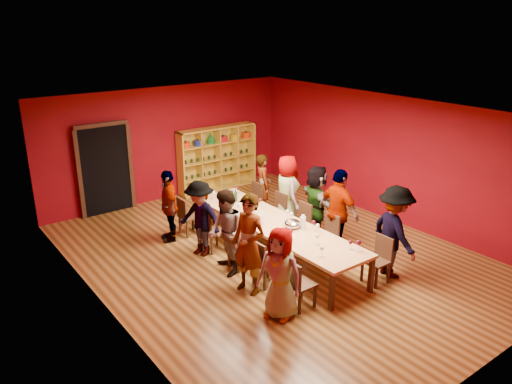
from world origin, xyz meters
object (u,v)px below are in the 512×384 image
chair_person_left_2 (238,246)px  wine_bottle (236,197)px  person_left_3 (200,218)px  chair_person_right_4 (254,199)px  person_left_0 (280,273)px  shelving_unit (217,155)px  chair_person_right_3 (277,210)px  person_right_3 (287,192)px  person_right_4 (263,185)px  person_left_2 (226,233)px  chair_person_right_2 (301,221)px  person_right_0 (394,232)px  chair_person_left_3 (211,229)px  chair_person_right_1 (328,233)px  tasting_table (274,225)px  chair_person_right_0 (379,257)px  chair_person_left_4 (186,214)px  chair_person_left_0 (297,282)px  person_left_1 (249,244)px  person_right_2 (317,202)px  spittoon_bowl (292,224)px  person_left_4 (169,206)px  chair_person_left_1 (263,261)px

chair_person_left_2 → wine_bottle: size_ratio=2.91×
person_left_3 → chair_person_right_4: bearing=95.5°
person_left_0 → shelving_unit: bearing=132.6°
chair_person_left_2 → chair_person_right_3: (1.82, 1.01, 0.00)m
person_left_3 → chair_person_right_3: (2.07, 0.03, -0.31)m
person_right_3 → person_right_4: person_right_3 is taller
person_left_2 → chair_person_right_2: 2.12m
person_right_0 → chair_person_right_3: (-0.37, 2.98, -0.40)m
chair_person_left_3 → chair_person_right_1: bearing=-41.6°
person_right_4 → person_right_0: bearing=-156.7°
shelving_unit → person_right_0: 6.30m
tasting_table → person_left_3: bearing=140.2°
person_left_0 → chair_person_right_0: 2.24m
chair_person_left_4 → person_right_4: person_right_4 is taller
chair_person_left_2 → chair_person_left_3: (0.00, 0.98, 0.00)m
chair_person_left_4 → chair_person_right_2: size_ratio=1.00×
tasting_table → chair_person_left_0: chair_person_left_0 is taller
person_left_1 → person_right_2: (2.57, 1.00, -0.09)m
person_right_3 → person_right_2: bearing=-152.1°
person_left_1 → person_right_4: person_left_1 is taller
person_right_0 → chair_person_right_2: 2.22m
shelving_unit → person_left_2: size_ratio=1.43×
tasting_table → wine_bottle: (0.07, 1.45, 0.17)m
person_left_3 → spittoon_bowl: person_left_3 is taller
chair_person_right_4 → person_left_4: bearing=178.1°
wine_bottle → person_right_2: bearing=-45.2°
person_left_0 → chair_person_right_2: size_ratio=1.77×
tasting_table → person_left_1: (-1.23, -0.83, 0.22)m
chair_person_left_2 → person_left_0: bearing=-102.5°
person_left_0 → chair_person_right_1: (2.21, 1.12, -0.29)m
chair_person_right_1 → person_right_2: (0.43, 0.82, 0.34)m
chair_person_right_0 → tasting_table: bearing=114.6°
tasting_table → spittoon_bowl: 0.47m
person_left_2 → spittoon_bowl: 1.36m
chair_person_right_0 → person_right_0: bearing=0.0°
chair_person_left_1 → chair_person_right_4: same height
person_left_2 → person_left_4: size_ratio=1.04×
chair_person_left_4 → chair_person_right_0: same height
chair_person_right_0 → chair_person_right_3: (0.00, 2.98, 0.00)m
chair_person_left_3 → person_right_0: size_ratio=0.50×
chair_person_left_3 → person_left_2: bearing=-104.9°
chair_person_left_3 → chair_person_left_4: same height
shelving_unit → person_left_0: 6.66m
chair_person_left_1 → chair_person_right_3: 2.57m
person_right_4 → chair_person_left_0: bearing=172.3°
person_left_4 → person_right_0: size_ratio=0.90×
chair_person_left_1 → chair_person_right_4: bearing=56.4°
shelving_unit → chair_person_right_4: 2.50m
person_right_2 → person_left_0: bearing=141.9°
person_left_2 → chair_person_right_3: (2.08, 1.01, -0.34)m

